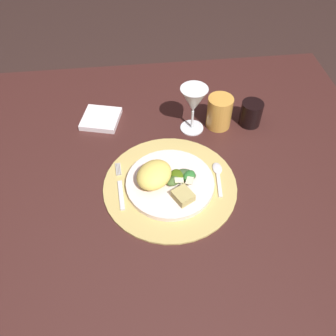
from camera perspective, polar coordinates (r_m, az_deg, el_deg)
ground_plane at (r=1.69m, az=-1.64°, el=-16.80°), size 6.00×6.00×0.00m
dining_table at (r=1.16m, az=-2.29°, el=-4.05°), size 1.40×1.07×0.75m
placemat at (r=1.00m, az=0.33°, el=-2.78°), size 0.37×0.37×0.01m
dinner_plate at (r=0.99m, az=0.33°, el=-2.40°), size 0.24×0.24×0.01m
pasta_serving at (r=0.97m, az=-2.19°, el=-1.07°), size 0.14×0.14×0.05m
salad_greens at (r=0.99m, az=2.21°, el=-1.36°), size 0.10×0.08×0.02m
bread_piece at (r=0.94m, az=2.40°, el=-4.42°), size 0.06×0.07×0.02m
fork at (r=1.00m, az=-7.56°, el=-3.15°), size 0.02×0.17×0.00m
spoon at (r=1.03m, az=7.90°, el=-0.82°), size 0.03×0.13×0.01m
napkin at (r=1.21m, az=-10.58°, el=7.69°), size 0.14×0.14×0.02m
wine_glass at (r=1.10m, az=4.07°, el=10.48°), size 0.08×0.08×0.15m
amber_tumbler at (r=1.16m, az=8.14°, el=8.77°), size 0.08×0.08×0.11m
dark_tumbler at (r=1.19m, az=13.03°, el=8.43°), size 0.07×0.07×0.08m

